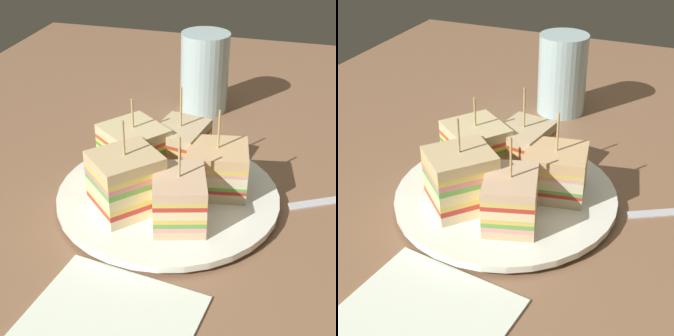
% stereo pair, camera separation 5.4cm
% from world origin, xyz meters
% --- Properties ---
extents(ground_plane, '(1.24, 0.90, 0.02)m').
position_xyz_m(ground_plane, '(0.00, 0.00, -0.01)').
color(ground_plane, '#8B6346').
extents(plate, '(0.24, 0.24, 0.01)m').
position_xyz_m(plate, '(0.00, 0.00, 0.01)').
color(plate, white).
rests_on(plate, ground_plane).
extents(sandwich_wedge_0, '(0.07, 0.06, 0.10)m').
position_xyz_m(sandwich_wedge_0, '(0.05, -0.00, 0.04)').
color(sandwich_wedge_0, '#D6B38C').
rests_on(sandwich_wedge_0, plate).
extents(sandwich_wedge_1, '(0.09, 0.09, 0.09)m').
position_xyz_m(sandwich_wedge_1, '(0.02, 0.05, 0.04)').
color(sandwich_wedge_1, '#DCBE81').
rests_on(sandwich_wedge_1, plate).
extents(sandwich_wedge_2, '(0.09, 0.08, 0.10)m').
position_xyz_m(sandwich_wedge_2, '(-0.04, 0.03, 0.05)').
color(sandwich_wedge_2, beige).
rests_on(sandwich_wedge_2, plate).
extents(sandwich_wedge_3, '(0.08, 0.07, 0.09)m').
position_xyz_m(sandwich_wedge_3, '(-0.05, -0.02, 0.04)').
color(sandwich_wedge_3, beige).
rests_on(sandwich_wedge_3, plate).
extents(sandwich_wedge_4, '(0.07, 0.07, 0.09)m').
position_xyz_m(sandwich_wedge_4, '(0.02, -0.05, 0.04)').
color(sandwich_wedge_4, beige).
rests_on(sandwich_wedge_4, plate).
extents(chip_pile, '(0.07, 0.06, 0.03)m').
position_xyz_m(chip_pile, '(-0.01, 0.01, 0.03)').
color(chip_pile, '#E1BD72').
rests_on(chip_pile, plate).
extents(napkin, '(0.14, 0.15, 0.01)m').
position_xyz_m(napkin, '(-0.18, 0.00, 0.00)').
color(napkin, white).
rests_on(napkin, ground_plane).
extents(drinking_glass, '(0.07, 0.07, 0.12)m').
position_xyz_m(drinking_glass, '(0.25, 0.02, 0.05)').
color(drinking_glass, silver).
rests_on(drinking_glass, ground_plane).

